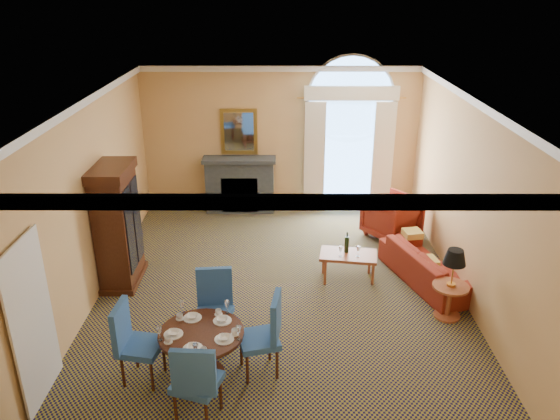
{
  "coord_description": "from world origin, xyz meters",
  "views": [
    {
      "loc": [
        0.02,
        -7.86,
        4.82
      ],
      "look_at": [
        0.0,
        0.5,
        1.3
      ],
      "focal_mm": 35.0,
      "sensor_mm": 36.0,
      "label": 1
    }
  ],
  "objects_px": {
    "armoire": "(118,228)",
    "coffee_table": "(348,255)",
    "side_table": "(452,275)",
    "armchair": "(392,217)",
    "dining_table": "(202,343)",
    "sofa": "(428,266)"
  },
  "relations": [
    {
      "from": "side_table",
      "to": "armoire",
      "type": "bearing_deg",
      "value": 168.32
    },
    {
      "from": "dining_table",
      "to": "side_table",
      "type": "bearing_deg",
      "value": 21.14
    },
    {
      "from": "dining_table",
      "to": "armchair",
      "type": "bearing_deg",
      "value": 52.9
    },
    {
      "from": "sofa",
      "to": "armchair",
      "type": "bearing_deg",
      "value": -9.74
    },
    {
      "from": "armchair",
      "to": "dining_table",
      "type": "bearing_deg",
      "value": 15.64
    },
    {
      "from": "armoire",
      "to": "armchair",
      "type": "height_order",
      "value": "armoire"
    },
    {
      "from": "armoire",
      "to": "dining_table",
      "type": "height_order",
      "value": "armoire"
    },
    {
      "from": "dining_table",
      "to": "sofa",
      "type": "distance_m",
      "value": 4.34
    },
    {
      "from": "coffee_table",
      "to": "sofa",
      "type": "bearing_deg",
      "value": 5.62
    },
    {
      "from": "sofa",
      "to": "coffee_table",
      "type": "bearing_deg",
      "value": 67.86
    },
    {
      "from": "dining_table",
      "to": "side_table",
      "type": "relative_size",
      "value": 0.97
    },
    {
      "from": "dining_table",
      "to": "coffee_table",
      "type": "distance_m",
      "value": 3.36
    },
    {
      "from": "armoire",
      "to": "sofa",
      "type": "bearing_deg",
      "value": -0.11
    },
    {
      "from": "sofa",
      "to": "armchair",
      "type": "relative_size",
      "value": 2.18
    },
    {
      "from": "armoire",
      "to": "coffee_table",
      "type": "bearing_deg",
      "value": 0.93
    },
    {
      "from": "sofa",
      "to": "side_table",
      "type": "bearing_deg",
      "value": 163.54
    },
    {
      "from": "side_table",
      "to": "armchair",
      "type": "bearing_deg",
      "value": 96.85
    },
    {
      "from": "sofa",
      "to": "side_table",
      "type": "distance_m",
      "value": 1.17
    },
    {
      "from": "armchair",
      "to": "side_table",
      "type": "relative_size",
      "value": 0.83
    },
    {
      "from": "sofa",
      "to": "side_table",
      "type": "relative_size",
      "value": 1.81
    },
    {
      "from": "armoire",
      "to": "side_table",
      "type": "bearing_deg",
      "value": -11.68
    },
    {
      "from": "armoire",
      "to": "armchair",
      "type": "relative_size",
      "value": 2.22
    }
  ]
}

